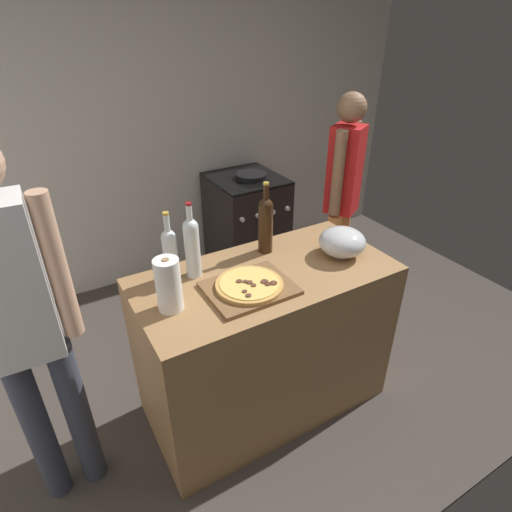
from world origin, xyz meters
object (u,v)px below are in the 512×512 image
(person_in_stripes, at_px, (23,321))
(mixing_bowl, at_px, (342,242))
(wine_bottle_clear, at_px, (192,245))
(paper_towel_roll, at_px, (169,285))
(wine_bottle_green, at_px, (266,223))
(wine_bottle_amber, at_px, (170,251))
(person_in_red, at_px, (342,195))
(stove, at_px, (246,225))
(pizza, at_px, (249,284))

(person_in_stripes, bearing_deg, mixing_bowl, -3.11)
(mixing_bowl, height_order, person_in_stripes, person_in_stripes)
(wine_bottle_clear, height_order, person_in_stripes, person_in_stripes)
(paper_towel_roll, height_order, wine_bottle_green, wine_bottle_green)
(wine_bottle_amber, bearing_deg, paper_towel_roll, -112.30)
(mixing_bowl, height_order, wine_bottle_clear, wine_bottle_clear)
(wine_bottle_amber, distance_m, person_in_red, 1.47)
(wine_bottle_green, distance_m, wine_bottle_amber, 0.53)
(paper_towel_roll, height_order, stove, paper_towel_roll)
(pizza, bearing_deg, wine_bottle_green, 47.38)
(paper_towel_roll, distance_m, wine_bottle_clear, 0.28)
(pizza, relative_size, wine_bottle_clear, 0.82)
(mixing_bowl, height_order, wine_bottle_amber, wine_bottle_amber)
(mixing_bowl, distance_m, person_in_red, 0.84)
(pizza, xyz_separation_m, person_in_stripes, (-0.92, 0.12, 0.08))
(mixing_bowl, bearing_deg, person_in_red, 48.98)
(wine_bottle_amber, bearing_deg, person_in_red, 15.40)
(pizza, bearing_deg, person_in_stripes, 172.47)
(wine_bottle_amber, bearing_deg, stove, 47.85)
(wine_bottle_green, bearing_deg, person_in_red, 23.89)
(paper_towel_roll, distance_m, stove, 1.92)
(mixing_bowl, bearing_deg, wine_bottle_amber, 164.15)
(paper_towel_roll, xyz_separation_m, wine_bottle_clear, (0.20, 0.20, 0.04))
(wine_bottle_amber, bearing_deg, pizza, -46.34)
(pizza, relative_size, mixing_bowl, 1.27)
(person_in_stripes, bearing_deg, pizza, -7.53)
(pizza, distance_m, mixing_bowl, 0.59)
(stove, bearing_deg, wine_bottle_amber, -132.15)
(wine_bottle_clear, distance_m, stove, 1.68)
(paper_towel_roll, distance_m, wine_bottle_amber, 0.25)
(person_in_stripes, xyz_separation_m, person_in_red, (2.06, 0.55, -0.09))
(pizza, distance_m, paper_towel_roll, 0.38)
(person_in_red, bearing_deg, wine_bottle_green, -156.11)
(pizza, relative_size, stove, 0.35)
(pizza, xyz_separation_m, wine_bottle_amber, (-0.27, 0.28, 0.12))
(mixing_bowl, bearing_deg, wine_bottle_clear, 164.32)
(wine_bottle_amber, bearing_deg, person_in_stripes, -166.09)
(mixing_bowl, distance_m, paper_towel_roll, 0.96)
(paper_towel_roll, relative_size, person_in_stripes, 0.15)
(pizza, xyz_separation_m, stove, (0.80, 1.47, -0.49))
(wine_bottle_green, relative_size, wine_bottle_amber, 1.12)
(wine_bottle_clear, relative_size, person_in_red, 0.24)
(mixing_bowl, bearing_deg, pizza, -176.11)
(paper_towel_roll, relative_size, person_in_red, 0.16)
(person_in_stripes, distance_m, person_in_red, 2.13)
(wine_bottle_amber, bearing_deg, wine_bottle_green, -0.03)
(wine_bottle_green, xyz_separation_m, wine_bottle_clear, (-0.43, -0.03, -0.00))
(wine_bottle_green, bearing_deg, mixing_bowl, -36.69)
(wine_bottle_amber, distance_m, stove, 1.71)
(wine_bottle_green, relative_size, stove, 0.43)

